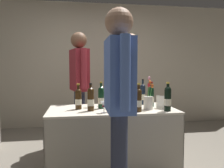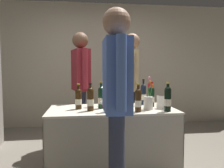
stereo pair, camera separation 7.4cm
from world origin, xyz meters
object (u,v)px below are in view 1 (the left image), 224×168
(wine_glass_near_vendor, at_px, (91,99))
(taster_foreground_right, at_px, (119,89))
(flower_vase, at_px, (148,101))
(featured_wine_bottle, at_px, (78,98))
(tasting_table, at_px, (112,127))
(wine_glass_mid, at_px, (118,97))
(display_bottle_0, at_px, (143,94))
(wine_glass_near_taster, at_px, (104,105))
(vendor_presenter, at_px, (79,78))

(wine_glass_near_vendor, distance_m, taster_foreground_right, 0.95)
(flower_vase, bearing_deg, featured_wine_bottle, 170.15)
(featured_wine_bottle, xyz_separation_m, taster_foreground_right, (0.34, -0.80, 0.19))
(tasting_table, distance_m, wine_glass_near_vendor, 0.43)
(tasting_table, height_order, taster_foreground_right, taster_foreground_right)
(flower_vase, bearing_deg, wine_glass_mid, 134.54)
(display_bottle_0, bearing_deg, taster_foreground_right, -117.02)
(wine_glass_mid, relative_size, wine_glass_near_taster, 1.20)
(wine_glass_near_taster, bearing_deg, tasting_table, 61.56)
(tasting_table, bearing_deg, featured_wine_bottle, 177.20)
(tasting_table, height_order, wine_glass_mid, wine_glass_mid)
(featured_wine_bottle, bearing_deg, display_bottle_0, 13.92)
(wine_glass_mid, bearing_deg, vendor_presenter, 128.16)
(wine_glass_near_vendor, distance_m, wine_glass_mid, 0.37)
(wine_glass_mid, bearing_deg, display_bottle_0, 6.45)
(featured_wine_bottle, relative_size, display_bottle_0, 0.90)
(tasting_table, distance_m, taster_foreground_right, 0.96)
(wine_glass_near_taster, bearing_deg, wine_glass_mid, 61.26)
(tasting_table, distance_m, flower_vase, 0.55)
(wine_glass_near_taster, bearing_deg, taster_foreground_right, -83.35)
(tasting_table, height_order, flower_vase, flower_vase)
(wine_glass_near_taster, relative_size, taster_foreground_right, 0.07)
(tasting_table, xyz_separation_m, display_bottle_0, (0.46, 0.23, 0.37))
(display_bottle_0, height_order, vendor_presenter, vendor_presenter)
(wine_glass_near_vendor, xyz_separation_m, taster_foreground_right, (0.19, -0.91, 0.22))
(flower_vase, xyz_separation_m, vendor_presenter, (-0.80, 0.94, 0.24))
(wine_glass_near_taster, bearing_deg, vendor_presenter, 103.70)
(featured_wine_bottle, xyz_separation_m, wine_glass_near_taster, (0.28, -0.25, -0.04))
(tasting_table, distance_m, wine_glass_mid, 0.40)
(wine_glass_near_taster, bearing_deg, wine_glass_near_vendor, 108.96)
(vendor_presenter, xyz_separation_m, taster_foreground_right, (0.32, -1.61, -0.03))
(flower_vase, bearing_deg, wine_glass_near_vendor, 159.70)
(taster_foreground_right, bearing_deg, wine_glass_mid, -9.16)
(wine_glass_near_vendor, relative_size, flower_vase, 0.34)
(display_bottle_0, distance_m, vendor_presenter, 1.04)
(display_bottle_0, height_order, wine_glass_mid, display_bottle_0)
(vendor_presenter, bearing_deg, display_bottle_0, 41.64)
(tasting_table, height_order, wine_glass_near_vendor, wine_glass_near_vendor)
(tasting_table, bearing_deg, wine_glass_near_taster, -118.44)
(flower_vase, bearing_deg, wine_glass_near_taster, -168.45)
(vendor_presenter, bearing_deg, wine_glass_mid, 24.76)
(featured_wine_bottle, distance_m, flower_vase, 0.84)
(flower_vase, bearing_deg, display_bottle_0, 84.27)
(display_bottle_0, distance_m, flower_vase, 0.36)
(wine_glass_near_vendor, height_order, wine_glass_mid, wine_glass_mid)
(display_bottle_0, distance_m, wine_glass_mid, 0.35)
(wine_glass_near_taster, bearing_deg, flower_vase, 11.55)
(display_bottle_0, distance_m, wine_glass_near_vendor, 0.72)
(taster_foreground_right, bearing_deg, flower_vase, -35.39)
(display_bottle_0, height_order, taster_foreground_right, taster_foreground_right)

